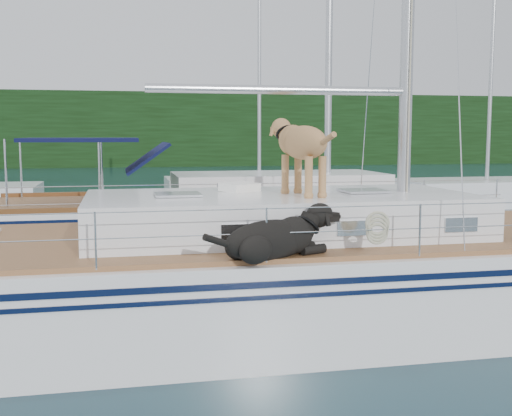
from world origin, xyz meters
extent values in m
plane|color=black|center=(0.00, 0.00, 0.00)|extent=(120.00, 120.00, 0.00)
cube|color=black|center=(0.00, 45.00, 3.00)|extent=(90.00, 3.00, 6.00)
cube|color=#595147|center=(0.00, 46.20, 0.60)|extent=(92.00, 1.00, 1.20)
cube|color=white|center=(0.00, 0.00, 0.50)|extent=(12.00, 3.80, 1.40)
cube|color=#9C653E|center=(0.00, 0.00, 1.23)|extent=(11.52, 3.50, 0.06)
cube|color=white|center=(0.80, 0.00, 1.54)|extent=(5.20, 2.50, 0.55)
cylinder|color=silver|center=(0.80, 0.00, 3.21)|extent=(3.60, 0.12, 0.12)
cylinder|color=silver|center=(0.00, -1.75, 1.82)|extent=(10.56, 0.01, 0.01)
cylinder|color=silver|center=(0.00, 1.75, 1.82)|extent=(10.56, 0.01, 0.01)
cube|color=blue|center=(-1.04, 1.13, 1.29)|extent=(0.81, 0.74, 0.05)
cube|color=white|center=(0.32, 0.49, 1.87)|extent=(0.61, 0.57, 0.12)
torus|color=beige|center=(1.49, -1.73, 1.62)|extent=(0.36, 0.18, 0.35)
cube|color=white|center=(1.05, 5.98, 0.45)|extent=(11.00, 3.50, 1.30)
cube|color=#9C653E|center=(1.05, 5.98, 1.10)|extent=(10.56, 3.29, 0.06)
cube|color=white|center=(2.25, 5.98, 1.45)|extent=(4.80, 2.30, 0.55)
cube|color=#0E143E|center=(-2.15, 5.98, 2.50)|extent=(2.40, 2.30, 0.08)
cube|color=white|center=(4.00, 16.00, 0.40)|extent=(7.20, 3.00, 1.10)
cylinder|color=silver|center=(4.00, 16.00, 6.00)|extent=(0.14, 0.14, 11.00)
cube|color=white|center=(12.00, 13.00, 0.40)|extent=(6.40, 3.00, 1.10)
cylinder|color=silver|center=(12.00, 13.00, 6.00)|extent=(0.14, 0.14, 11.00)
camera|label=1|loc=(-1.34, -8.44, 2.62)|focal=45.00mm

